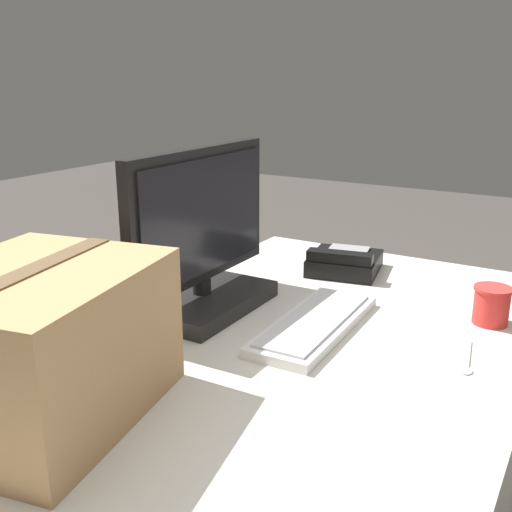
{
  "coord_description": "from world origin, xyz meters",
  "views": [
    {
      "loc": [
        -0.86,
        -0.51,
        1.28
      ],
      "look_at": [
        0.24,
        0.14,
        0.89
      ],
      "focal_mm": 42.0,
      "sensor_mm": 36.0,
      "label": 1
    }
  ],
  "objects_px": {
    "cardboard_box": "(39,344)",
    "desk_phone": "(344,262)",
    "paper_cup_right": "(492,305)",
    "monitor": "(201,248)",
    "keyboard": "(315,324)",
    "spoon": "(468,362)"
  },
  "relations": [
    {
      "from": "monitor",
      "to": "cardboard_box",
      "type": "distance_m",
      "value": 0.51
    },
    {
      "from": "monitor",
      "to": "paper_cup_right",
      "type": "bearing_deg",
      "value": -67.6
    },
    {
      "from": "monitor",
      "to": "paper_cup_right",
      "type": "relative_size",
      "value": 5.74
    },
    {
      "from": "monitor",
      "to": "keyboard",
      "type": "distance_m",
      "value": 0.32
    },
    {
      "from": "paper_cup_right",
      "to": "cardboard_box",
      "type": "xyz_separation_m",
      "value": [
        -0.76,
        0.57,
        0.08
      ]
    },
    {
      "from": "spoon",
      "to": "cardboard_box",
      "type": "xyz_separation_m",
      "value": [
        -0.54,
        0.57,
        0.12
      ]
    },
    {
      "from": "monitor",
      "to": "desk_phone",
      "type": "bearing_deg",
      "value": -23.56
    },
    {
      "from": "keyboard",
      "to": "spoon",
      "type": "distance_m",
      "value": 0.33
    },
    {
      "from": "keyboard",
      "to": "desk_phone",
      "type": "distance_m",
      "value": 0.42
    },
    {
      "from": "spoon",
      "to": "cardboard_box",
      "type": "relative_size",
      "value": 0.36
    },
    {
      "from": "desk_phone",
      "to": "spoon",
      "type": "distance_m",
      "value": 0.58
    },
    {
      "from": "paper_cup_right",
      "to": "spoon",
      "type": "distance_m",
      "value": 0.23
    },
    {
      "from": "monitor",
      "to": "spoon",
      "type": "xyz_separation_m",
      "value": [
        0.03,
        -0.61,
        -0.15
      ]
    },
    {
      "from": "monitor",
      "to": "desk_phone",
      "type": "height_order",
      "value": "monitor"
    },
    {
      "from": "cardboard_box",
      "to": "spoon",
      "type": "bearing_deg",
      "value": -46.45
    },
    {
      "from": "cardboard_box",
      "to": "monitor",
      "type": "bearing_deg",
      "value": 4.95
    },
    {
      "from": "cardboard_box",
      "to": "desk_phone",
      "type": "bearing_deg",
      "value": -8.61
    },
    {
      "from": "keyboard",
      "to": "paper_cup_right",
      "type": "height_order",
      "value": "paper_cup_right"
    },
    {
      "from": "paper_cup_right",
      "to": "spoon",
      "type": "bearing_deg",
      "value": 179.78
    },
    {
      "from": "spoon",
      "to": "monitor",
      "type": "bearing_deg",
      "value": -96.57
    },
    {
      "from": "spoon",
      "to": "cardboard_box",
      "type": "height_order",
      "value": "cardboard_box"
    },
    {
      "from": "keyboard",
      "to": "paper_cup_right",
      "type": "relative_size",
      "value": 4.74
    }
  ]
}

